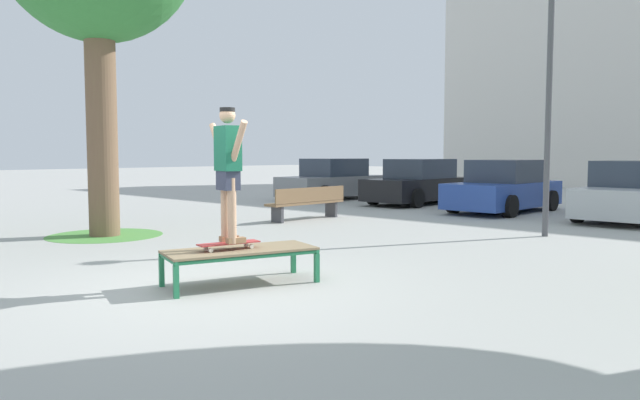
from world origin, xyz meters
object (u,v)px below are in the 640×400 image
car_silver (633,193)px  car_black (418,183)px  skateboard (229,244)px  car_blue (504,188)px  park_bench (307,202)px  light_post (550,45)px  skater (228,165)px  car_grey (332,181)px  skate_box (240,252)px

car_silver → car_black: bearing=174.4°
car_silver → skateboard: bearing=-97.7°
car_black → car_blue: same height
park_bench → car_blue: bearing=63.1°
skateboard → car_blue: bearing=99.0°
skateboard → park_bench: park_bench is taller
light_post → car_blue: bearing=124.5°
park_bench → skater: bearing=-53.4°
car_silver → car_blue: bearing=-179.7°
car_grey → car_silver: 10.16m
car_silver → skater: bearing=-97.7°
skate_box → skater: skater is taller
skateboard → car_black: bearing=113.2°
skate_box → park_bench: park_bench is taller
skate_box → skateboard: bearing=-108.9°
skater → park_bench: skater is taller
skater → car_blue: size_ratio=0.40×
skater → light_post: bearing=81.2°
car_black → light_post: size_ratio=0.72×
skater → park_bench: 7.70m
car_black → car_blue: 3.46m
car_silver → park_bench: bearing=-138.6°
skate_box → park_bench: 7.54m
skate_box → skateboard: size_ratio=2.48×
car_grey → car_silver: same height
car_silver → park_bench: (-6.11, -5.39, -0.24)m
skateboard → light_post: (1.11, 7.22, 3.29)m
car_blue → car_silver: size_ratio=1.01×
light_post → skateboard: bearing=-98.8°
skater → car_grey: skater is taller
skateboard → car_silver: 11.62m
car_silver → light_post: 5.33m
light_post → skater: bearing=-98.8°
car_black → car_silver: same height
car_black → car_silver: size_ratio=1.00×
park_bench → light_post: bearing=11.0°
car_blue → car_black: bearing=168.5°
skateboard → skater: 0.99m
skateboard → car_grey: 14.48m
skater → park_bench: size_ratio=0.70×
car_black → car_silver: (6.77, -0.67, 0.00)m
car_silver → park_bench: size_ratio=1.75×
skater → car_black: bearing=113.2°
car_grey → car_blue: size_ratio=1.00×
skateboard → skater: size_ratio=0.49×
car_blue → park_bench: 6.03m
skater → car_silver: skater is taller
skater → car_silver: bearing=82.3°
skater → car_grey: 14.50m
skateboard → car_black: car_black is taller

